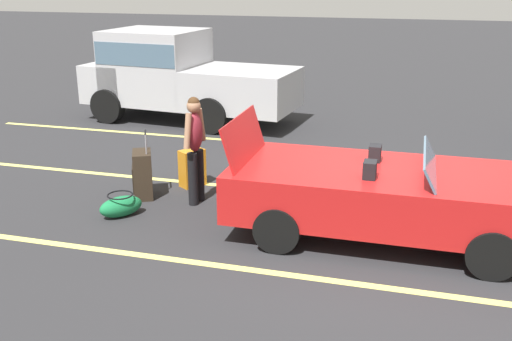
% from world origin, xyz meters
% --- Properties ---
extents(ground_plane, '(80.00, 80.00, 0.00)m').
position_xyz_m(ground_plane, '(0.00, 0.00, 0.00)').
color(ground_plane, '#28282B').
extents(lot_line_near, '(18.00, 0.12, 0.01)m').
position_xyz_m(lot_line_near, '(0.00, -1.39, 0.00)').
color(lot_line_near, '#EAE066').
rests_on(lot_line_near, ground_plane).
extents(lot_line_mid, '(18.00, 0.12, 0.01)m').
position_xyz_m(lot_line_mid, '(0.00, 1.31, 0.00)').
color(lot_line_mid, '#EAE066').
rests_on(lot_line_mid, ground_plane).
extents(lot_line_far, '(18.00, 0.12, 0.01)m').
position_xyz_m(lot_line_far, '(0.00, 4.01, 0.00)').
color(lot_line_far, '#EAE066').
rests_on(lot_line_far, ground_plane).
extents(convertible_car, '(4.15, 1.85, 1.53)m').
position_xyz_m(convertible_car, '(0.20, -0.00, 0.59)').
color(convertible_car, red).
rests_on(convertible_car, ground_plane).
extents(suitcase_large_black, '(0.46, 0.55, 1.06)m').
position_xyz_m(suitcase_large_black, '(-3.76, 0.50, 0.37)').
color(suitcase_large_black, '#2D2319').
rests_on(suitcase_large_black, ground_plane).
extents(suitcase_medium_bright, '(0.42, 0.47, 0.62)m').
position_xyz_m(suitcase_medium_bright, '(-3.20, 1.18, 0.31)').
color(suitcase_medium_bright, orange).
rests_on(suitcase_medium_bright, ground_plane).
extents(duffel_bag, '(0.64, 0.68, 0.34)m').
position_xyz_m(duffel_bag, '(-3.73, -0.31, 0.16)').
color(duffel_bag, '#19723F').
rests_on(duffel_bag, ground_plane).
extents(traveler_person, '(0.26, 0.61, 1.65)m').
position_xyz_m(traveler_person, '(-2.87, 0.50, 0.93)').
color(traveler_person, black).
rests_on(traveler_person, ground_plane).
extents(parked_pickup_truck_far, '(5.17, 2.46, 2.10)m').
position_xyz_m(parked_pickup_truck_far, '(-5.32, 5.49, 1.11)').
color(parked_pickup_truck_far, '#B2B2B7').
rests_on(parked_pickup_truck_far, ground_plane).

